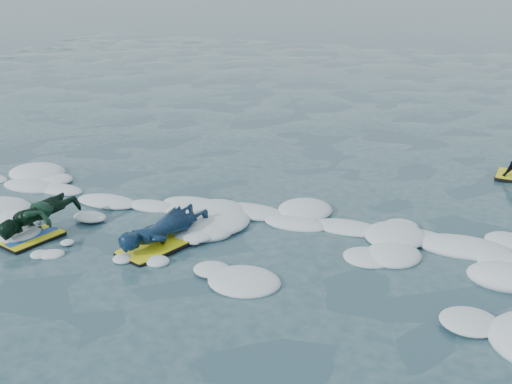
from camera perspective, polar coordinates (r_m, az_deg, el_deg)
ground at (r=9.44m, az=-9.25°, el=-5.02°), size 120.00×120.00×0.00m
foam_band at (r=10.25m, az=-6.37°, el=-2.68°), size 12.00×3.10×0.30m
prone_woman_unit at (r=9.47m, az=-8.31°, el=-3.41°), size 0.97×1.72×0.42m
prone_child_unit at (r=10.15m, az=-18.73°, el=-2.35°), size 0.92×1.44×0.52m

